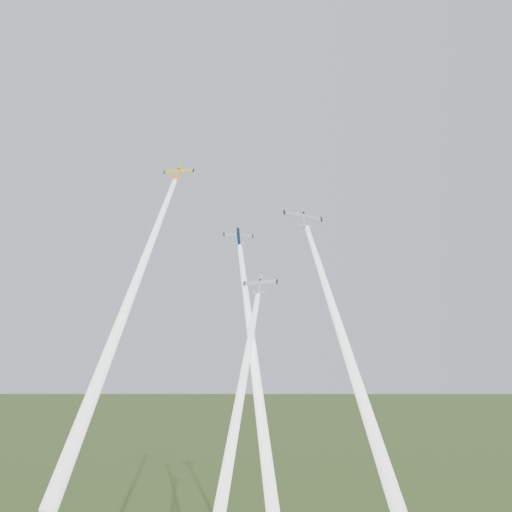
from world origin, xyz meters
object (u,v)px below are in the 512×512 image
Objects in this scene: plane_yellow at (178,172)px; plane_silver_low at (260,284)px; plane_navy at (239,236)px; plane_silver_right at (303,217)px.

plane_yellow reaches higher than plane_silver_low.
plane_navy is 0.76× the size of plane_silver_right.
plane_navy is at bearing 152.25° from plane_silver_right.
plane_navy is at bearing 25.42° from plane_yellow.
plane_silver_right is at bearing -23.46° from plane_navy.
plane_silver_low is (-9.11, -8.87, -14.92)m from plane_silver_right.
plane_navy is (12.79, 3.24, -13.35)m from plane_yellow.
plane_silver_right is at bearing 10.82° from plane_yellow.
plane_navy is 14.61m from plane_silver_right.
plane_silver_right is at bearing 55.27° from plane_silver_low.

